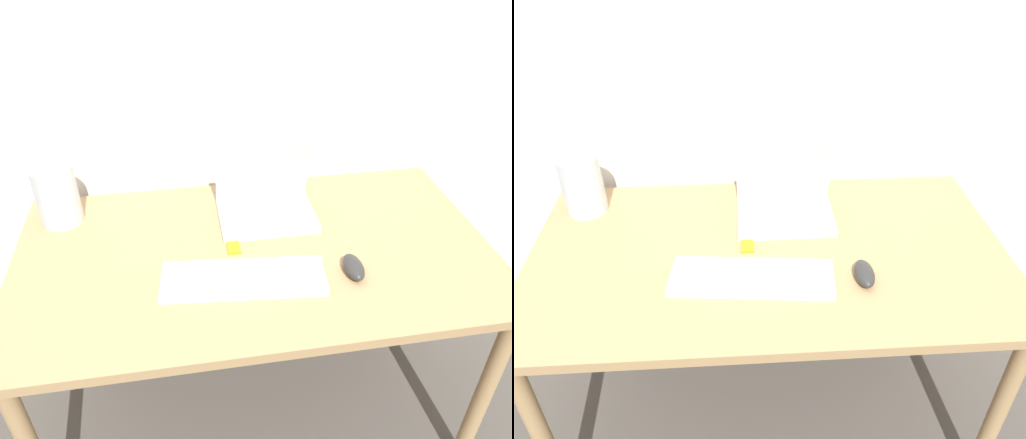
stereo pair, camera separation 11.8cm
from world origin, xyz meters
TOP-DOWN VIEW (x-y plane):
  - wall_back at (0.00, 0.85)m, footprint 6.00×0.05m
  - desk at (0.00, 0.39)m, footprint 1.41×0.78m
  - laptop at (0.06, 0.58)m, footprint 0.31×0.23m
  - keyboard at (-0.05, 0.26)m, footprint 0.46×0.19m
  - mouse at (0.25, 0.25)m, footprint 0.05×0.11m
  - vase at (-0.58, 0.64)m, footprint 0.13×0.13m
  - mp3_player at (-0.06, 0.41)m, footprint 0.04×0.05m

SIDE VIEW (x-z plane):
  - desk at x=0.00m, z-range 0.28..1.01m
  - mp3_player at x=-0.06m, z-range 0.73..0.74m
  - keyboard at x=-0.05m, z-range 0.73..0.75m
  - mouse at x=0.25m, z-range 0.73..0.77m
  - laptop at x=0.06m, z-range 0.66..0.90m
  - vase at x=-0.58m, z-range 0.72..1.00m
  - wall_back at x=0.00m, z-range 0.00..2.50m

